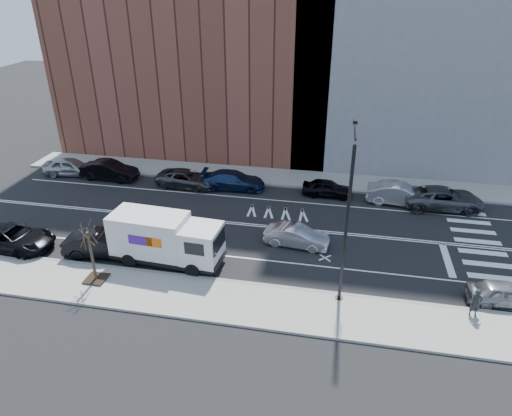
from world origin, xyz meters
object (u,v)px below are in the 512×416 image
at_px(far_parked_a, 70,167).
at_px(far_parked_b, 110,170).
at_px(fedex_van, 165,239).
at_px(near_parked_front, 505,294).
at_px(pedestrian, 476,303).
at_px(driving_sedan, 297,236).

distance_m(far_parked_a, far_parked_b, 3.89).
distance_m(fedex_van, near_parked_front, 19.50).
distance_m(fedex_van, far_parked_a, 17.76).
bearing_deg(fedex_van, near_parked_front, 2.68).
relative_size(far_parked_a, far_parked_b, 0.94).
height_order(near_parked_front, pedestrian, pedestrian).
xyz_separation_m(driving_sedan, near_parked_front, (11.76, -3.88, -0.02)).
relative_size(far_parked_a, near_parked_front, 1.17).
distance_m(far_parked_b, driving_sedan, 19.00).
distance_m(driving_sedan, pedestrian, 11.27).
bearing_deg(far_parked_b, driving_sedan, -112.40).
xyz_separation_m(far_parked_a, near_parked_front, (32.95, -11.93, -0.12)).
xyz_separation_m(far_parked_a, driving_sedan, (21.19, -8.05, -0.09)).
height_order(driving_sedan, pedestrian, pedestrian).
xyz_separation_m(driving_sedan, pedestrian, (9.89, -5.38, 0.26)).
xyz_separation_m(far_parked_b, driving_sedan, (17.31, -7.85, -0.12)).
relative_size(far_parked_a, pedestrian, 2.86).
bearing_deg(pedestrian, driving_sedan, 141.21).
height_order(fedex_van, pedestrian, fedex_van).
distance_m(fedex_van, far_parked_b, 14.87).
bearing_deg(fedex_van, far_parked_b, 134.15).
height_order(far_parked_a, far_parked_b, far_parked_b).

